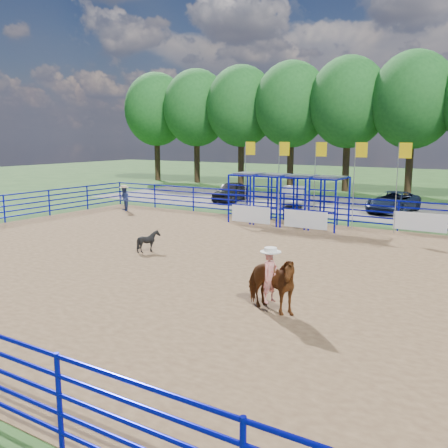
{
  "coord_description": "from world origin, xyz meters",
  "views": [
    {
      "loc": [
        8.44,
        -14.27,
        4.47
      ],
      "look_at": [
        -1.16,
        1.0,
        1.3
      ],
      "focal_mm": 40.0,
      "sensor_mm": 36.0,
      "label": 1
    }
  ],
  "objects": [
    {
      "name": "ground",
      "position": [
        0.0,
        0.0,
        0.0
      ],
      "size": [
        120.0,
        120.0,
        0.0
      ],
      "primitive_type": "plane",
      "color": "#355D25",
      "rests_on": "ground"
    },
    {
      "name": "car_a",
      "position": [
        -9.67,
        15.42,
        0.68
      ],
      "size": [
        2.23,
        4.15,
        1.34
      ],
      "primitive_type": "imported",
      "rotation": [
        0.0,
        0.0,
        0.17
      ],
      "color": "black",
      "rests_on": "gravel_strip"
    },
    {
      "name": "treeline",
      "position": [
        0.0,
        26.0,
        7.53
      ],
      "size": [
        56.4,
        6.4,
        11.24
      ],
      "color": "#3F2B19",
      "rests_on": "ground"
    },
    {
      "name": "car_b",
      "position": [
        -5.0,
        15.9,
        0.66
      ],
      "size": [
        2.5,
        4.15,
        1.29
      ],
      "primitive_type": "imported",
      "rotation": [
        0.0,
        0.0,
        3.45
      ],
      "color": "gray",
      "rests_on": "gravel_strip"
    },
    {
      "name": "perimeter_fence",
      "position": [
        0.0,
        0.0,
        0.75
      ],
      "size": [
        30.1,
        20.1,
        1.5
      ],
      "color": "#070BA8",
      "rests_on": "ground"
    },
    {
      "name": "chute_assembly",
      "position": [
        -1.9,
        8.84,
        1.26
      ],
      "size": [
        19.32,
        2.41,
        4.2
      ],
      "color": "#070BA8",
      "rests_on": "ground"
    },
    {
      "name": "spectator_cowboy",
      "position": [
        -12.58,
        7.84,
        0.8
      ],
      "size": [
        0.9,
        0.85,
        1.52
      ],
      "color": "navy",
      "rests_on": "arena_dirt"
    },
    {
      "name": "car_c",
      "position": [
        1.28,
        16.09,
        0.63
      ],
      "size": [
        2.64,
        4.68,
        1.23
      ],
      "primitive_type": "imported",
      "rotation": [
        0.0,
        0.0,
        -0.14
      ],
      "color": "#151E36",
      "rests_on": "gravel_strip"
    },
    {
      "name": "gravel_strip",
      "position": [
        0.0,
        17.0,
        0.01
      ],
      "size": [
        40.0,
        10.0,
        0.01
      ],
      "primitive_type": "cube",
      "color": "slate",
      "rests_on": "ground"
    },
    {
      "name": "calf",
      "position": [
        -4.17,
        0.26,
        0.45
      ],
      "size": [
        0.97,
        0.92,
        0.86
      ],
      "primitive_type": "imported",
      "rotation": [
        0.0,
        0.0,
        1.93
      ],
      "color": "black",
      "rests_on": "arena_dirt"
    },
    {
      "name": "horse_and_rider",
      "position": [
        2.91,
        -3.26,
        0.87
      ],
      "size": [
        1.96,
        1.26,
        2.36
      ],
      "color": "brown",
      "rests_on": "arena_dirt"
    },
    {
      "name": "arena_dirt",
      "position": [
        0.0,
        0.0,
        0.01
      ],
      "size": [
        30.0,
        20.0,
        0.02
      ],
      "primitive_type": "cube",
      "color": "olive",
      "rests_on": "ground"
    }
  ]
}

